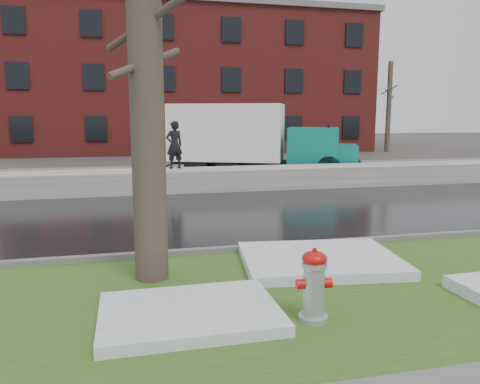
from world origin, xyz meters
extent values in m
plane|color=#47423D|center=(0.00, 0.00, 0.00)|extent=(120.00, 120.00, 0.00)
cube|color=#32501A|center=(0.00, -1.25, 0.02)|extent=(60.00, 4.50, 0.04)
cube|color=black|center=(0.00, 4.50, 0.01)|extent=(60.00, 7.00, 0.03)
cube|color=slate|center=(0.00, 13.00, 0.01)|extent=(60.00, 9.00, 0.03)
cube|color=slate|center=(0.00, 1.00, 0.07)|extent=(60.00, 0.15, 0.14)
cube|color=#BDB6AC|center=(0.00, 8.70, 0.38)|extent=(60.00, 1.60, 0.75)
cube|color=maroon|center=(2.00, 30.00, 5.00)|extent=(26.00, 12.00, 10.00)
cylinder|color=brown|center=(-6.00, 26.00, 3.25)|extent=(0.36, 0.36, 6.50)
cylinder|color=brown|center=(-6.00, 26.00, 4.20)|extent=(0.84, 1.62, 0.73)
cylinder|color=brown|center=(-6.00, 26.00, 5.10)|extent=(1.08, 1.26, 0.66)
cylinder|color=brown|center=(-6.00, 26.00, 3.60)|extent=(1.40, 0.61, 0.63)
cylinder|color=brown|center=(16.00, 24.00, 3.25)|extent=(0.36, 0.36, 6.50)
cylinder|color=brown|center=(16.00, 24.00, 4.20)|extent=(0.84, 1.62, 0.73)
cylinder|color=brown|center=(16.00, 24.00, 5.10)|extent=(1.08, 1.26, 0.66)
cylinder|color=brown|center=(16.00, 24.00, 3.60)|extent=(1.40, 0.61, 0.63)
cylinder|color=#A6AAAE|center=(-0.50, -2.16, 0.44)|extent=(0.28, 0.28, 0.79)
ellipsoid|color=#B8110E|center=(-0.50, -2.16, 0.83)|extent=(0.33, 0.33, 0.18)
cylinder|color=#B8110E|center=(-0.50, -2.16, 0.93)|extent=(0.06, 0.06, 0.06)
cylinder|color=#B8110E|center=(-0.66, -2.14, 0.52)|extent=(0.12, 0.14, 0.12)
cylinder|color=#B8110E|center=(-0.34, -2.17, 0.52)|extent=(0.12, 0.14, 0.12)
cylinder|color=#A6AAAE|center=(-0.48, -1.99, 0.52)|extent=(0.17, 0.13, 0.16)
cylinder|color=brown|center=(-2.36, -0.13, 3.21)|extent=(0.64, 0.64, 6.35)
cylinder|color=brown|center=(-2.36, -0.13, 3.85)|extent=(1.14, 1.23, 0.66)
cylinder|color=brown|center=(-2.36, -0.13, 3.31)|extent=(1.11, 0.89, 0.57)
cube|color=black|center=(2.60, 12.31, 0.58)|extent=(6.92, 3.60, 0.20)
cube|color=white|center=(1.54, 12.76, 1.87)|extent=(5.30, 3.93, 2.41)
cube|color=#0D7A6E|center=(4.94, 11.31, 1.34)|extent=(2.72, 2.77, 1.52)
cube|color=#0D7A6E|center=(6.14, 10.81, 0.98)|extent=(1.75, 2.22, 0.80)
cube|color=black|center=(5.52, 11.07, 1.87)|extent=(0.76, 1.67, 0.80)
cube|color=black|center=(-1.17, 13.91, 0.29)|extent=(1.82, 1.58, 0.60)
cylinder|color=black|center=(5.20, 10.19, 0.49)|extent=(1.01, 0.63, 0.98)
cylinder|color=black|center=(5.93, 11.92, 0.49)|extent=(1.01, 0.63, 0.98)
cylinder|color=black|center=(1.42, 11.79, 0.49)|extent=(1.01, 0.63, 0.98)
cylinder|color=black|center=(2.15, 13.52, 0.49)|extent=(1.01, 0.63, 0.98)
cylinder|color=black|center=(0.10, 12.35, 0.49)|extent=(1.01, 0.63, 0.98)
cylinder|color=black|center=(0.83, 14.07, 0.49)|extent=(1.01, 0.63, 0.98)
imported|color=black|center=(-1.10, 9.10, 1.57)|extent=(0.69, 0.56, 1.65)
cube|color=white|center=(0.46, -0.10, 0.12)|extent=(2.83, 2.31, 0.16)
cube|color=white|center=(-1.98, -1.75, 0.11)|extent=(2.21, 1.61, 0.14)
camera|label=1|loc=(-2.65, -7.26, 2.53)|focal=35.00mm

